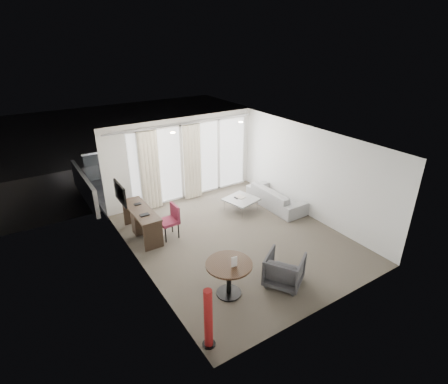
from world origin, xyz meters
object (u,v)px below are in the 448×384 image
desk_chair (168,222)px  sofa (276,197)px  tub_armchair (284,270)px  rattan_chair_b (198,162)px  coffee_table (241,205)px  rattan_chair_a (177,164)px  round_table (229,279)px  desk (142,222)px  red_lamp (208,319)px

desk_chair → sofa: 3.53m
tub_armchair → rattan_chair_b: 6.97m
tub_armchair → rattan_chair_b: (1.65, 6.77, 0.03)m
coffee_table → sofa: sofa is taller
rattan_chair_a → round_table: bearing=-123.8°
desk → rattan_chair_b: rattan_chair_b is taller
desk_chair → rattan_chair_a: (2.11, 3.89, -0.05)m
rattan_chair_a → sofa: bearing=-87.4°
desk_chair → rattan_chair_b: (2.94, 3.75, -0.06)m
desk_chair → coffee_table: (2.45, 0.22, -0.26)m
desk → red_lamp: 4.04m
round_table → desk_chair: bearing=92.5°
desk_chair → sofa: (3.53, -0.12, -0.15)m
sofa → coffee_table: bearing=72.7°
round_table → rattan_chair_b: (2.82, 6.42, 0.01)m
desk_chair → rattan_chair_a: desk_chair is taller
desk → rattan_chair_b: size_ratio=2.12×
round_table → tub_armchair: bearing=-16.8°
red_lamp → sofa: bearing=38.0°
round_table → red_lamp: bearing=-138.1°
desk → red_lamp: (-0.34, -4.02, 0.21)m
rattan_chair_b → round_table: bearing=-101.6°
desk_chair → red_lamp: size_ratio=0.76×
red_lamp → tub_armchair: (2.17, 0.54, -0.24)m
red_lamp → coffee_table: (3.34, 3.78, -0.40)m
coffee_table → rattan_chair_a: 3.70m
red_lamp → sofa: (4.41, 3.44, -0.29)m
coffee_table → rattan_chair_b: (0.49, 3.53, 0.19)m
round_table → tub_armchair: size_ratio=1.22×
round_table → coffee_table: size_ratio=1.10×
rattan_chair_a → rattan_chair_b: (0.83, -0.14, -0.01)m
tub_armchair → rattan_chair_b: rattan_chair_b is taller
tub_armchair → sofa: tub_armchair is taller
desk → coffee_table: desk is taller
red_lamp → coffee_table: size_ratio=1.39×
round_table → sofa: size_ratio=0.46×
desk_chair → round_table: size_ratio=0.96×
rattan_chair_a → desk: bearing=-144.6°
tub_armchair → rattan_chair_a: (0.82, 6.91, 0.05)m
red_lamp → sofa: 5.60m
round_table → tub_armchair: (1.17, -0.35, -0.02)m
rattan_chair_b → desk_chair: bearing=-115.9°
round_table → sofa: round_table is taller
rattan_chair_b → coffee_table: bearing=-85.7°
desk → coffee_table: bearing=-4.5°
desk → sofa: size_ratio=0.80×
tub_armchair → coffee_table: (1.17, 3.23, -0.16)m
round_table → rattan_chair_b: bearing=66.3°
round_table → sofa: (3.41, 2.55, -0.08)m
red_lamp → coffee_table: bearing=48.6°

